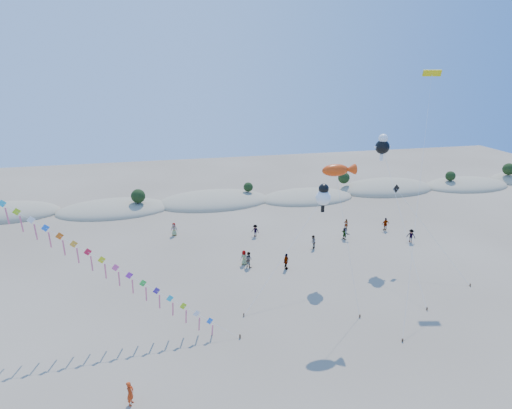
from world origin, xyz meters
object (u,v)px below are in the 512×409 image
Objects in this scene: kite_train at (33,222)px; fish_kite at (339,170)px; parafoil_kite at (431,80)px; flyer_foreground at (130,393)px.

kite_train reaches higher than fish_kite.
flyer_foreground is at bearing -151.92° from parafoil_kite.
parafoil_kite is at bearing -41.62° from flyer_foreground.
fish_kite is 24.07m from flyer_foreground.
kite_train is at bearing -171.16° from parafoil_kite.
kite_train is 26.05m from fish_kite.
parafoil_kite reaches higher than fish_kite.
parafoil_kite is at bearing 8.84° from kite_train.
kite_train is 16.73× the size of flyer_foreground.
kite_train is 2.20× the size of fish_kite.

